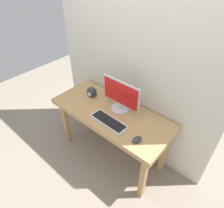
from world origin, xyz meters
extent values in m
plane|color=gray|center=(0.00, 0.00, 0.00)|extent=(6.00, 6.00, 0.00)
cube|color=silver|center=(0.00, 0.35, 1.50)|extent=(2.20, 0.04, 3.00)
cube|color=tan|center=(0.00, 0.00, 0.74)|extent=(1.46, 0.63, 0.06)
cube|color=tan|center=(-0.64, -0.22, 0.36)|extent=(0.06, 0.06, 0.71)
cube|color=tan|center=(0.64, -0.22, 0.36)|extent=(0.06, 0.06, 0.71)
cube|color=tan|center=(-0.64, 0.22, 0.36)|extent=(0.06, 0.06, 0.71)
cube|color=tan|center=(0.64, 0.22, 0.36)|extent=(0.06, 0.06, 0.71)
cylinder|color=silver|center=(0.04, 0.11, 0.78)|extent=(0.21, 0.21, 0.02)
cylinder|color=silver|center=(0.04, 0.11, 0.82)|extent=(0.04, 0.04, 0.07)
cube|color=silver|center=(0.04, 0.12, 0.99)|extent=(0.49, 0.02, 0.30)
cube|color=red|center=(0.04, 0.11, 0.99)|extent=(0.47, 0.01, 0.27)
cube|color=silver|center=(0.10, -0.15, 0.78)|extent=(0.45, 0.17, 0.02)
cube|color=black|center=(0.10, -0.15, 0.79)|extent=(0.41, 0.14, 0.00)
ellipsoid|color=#333338|center=(0.48, -0.17, 0.79)|extent=(0.09, 0.12, 0.04)
cube|color=#333338|center=(-0.39, 0.08, 0.82)|extent=(0.09, 0.08, 0.10)
cylinder|color=silver|center=(-0.39, 0.03, 0.82)|extent=(0.05, 0.01, 0.05)
camera|label=1|loc=(1.16, -1.32, 2.27)|focal=31.87mm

